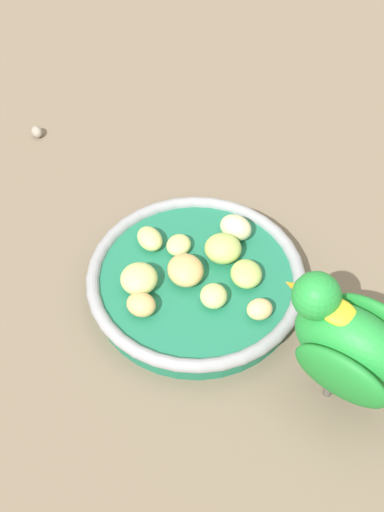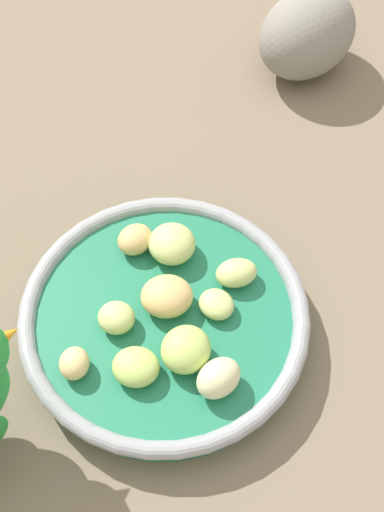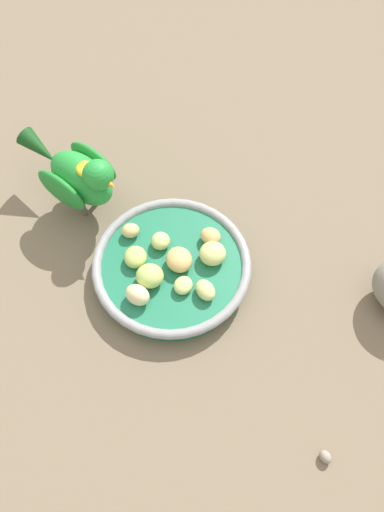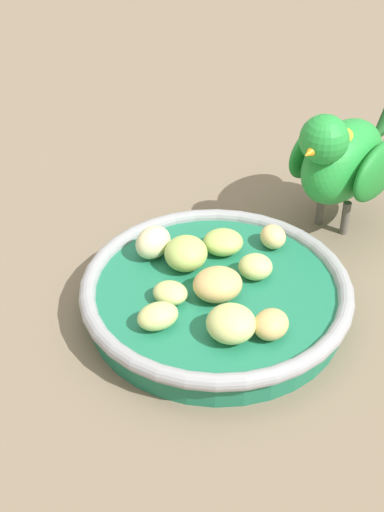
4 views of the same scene
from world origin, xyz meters
name	(u,v)px [view 2 (image 2 of 4)]	position (x,y,z in m)	size (l,w,h in m)	color
ground_plane	(187,300)	(0.00, 0.00, 0.00)	(4.00, 4.00, 0.00)	#756651
feeding_bowl	(164,321)	(-0.03, 0.02, 0.02)	(0.22, 0.22, 0.03)	#1E7251
apple_piece_0	(116,318)	(-0.03, 0.06, 0.04)	(0.03, 0.03, 0.02)	#C6D17A
apple_piece_1	(186,349)	(-0.06, 0.01, 0.04)	(0.04, 0.04, 0.03)	#B2CC66
apple_piece_2	(172,244)	(0.03, 0.01, 0.04)	(0.04, 0.04, 0.03)	#C6D17A
apple_piece_3	(136,367)	(-0.07, 0.04, 0.04)	(0.03, 0.03, 0.02)	#B2CC66
apple_piece_4	(167,296)	(-0.02, 0.02, 0.04)	(0.04, 0.04, 0.02)	tan
apple_piece_5	(74,363)	(-0.06, 0.09, 0.04)	(0.03, 0.02, 0.02)	#E5C67F
apple_piece_6	(216,304)	(-0.02, -0.02, 0.03)	(0.03, 0.03, 0.02)	#C6D17A
apple_piece_7	(237,274)	(0.00, -0.04, 0.04)	(0.03, 0.02, 0.02)	#C6D17A
apple_piece_8	(219,378)	(-0.09, -0.01, 0.04)	(0.03, 0.03, 0.03)	beige
apple_piece_9	(135,239)	(0.04, 0.04, 0.04)	(0.03, 0.03, 0.02)	tan
rock_large	(307,34)	(0.25, -0.14, 0.04)	(0.10, 0.08, 0.08)	gray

